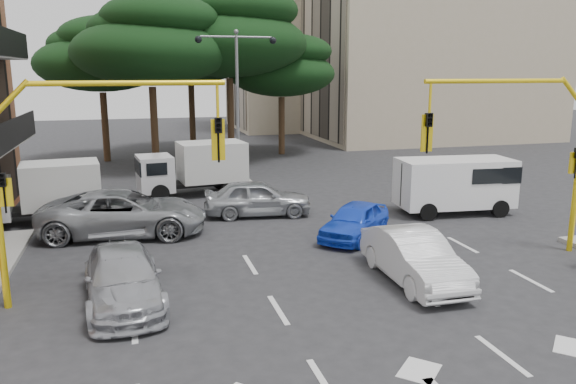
# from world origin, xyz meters

# --- Properties ---
(ground) EXTENTS (120.00, 120.00, 0.00)m
(ground) POSITION_xyz_m (0.00, 0.00, 0.00)
(ground) COLOR #28282B
(ground) RESTS_ON ground
(median_strip) EXTENTS (1.40, 6.00, 0.15)m
(median_strip) POSITION_xyz_m (0.00, 16.00, 0.07)
(median_strip) COLOR gray
(median_strip) RESTS_ON ground
(apartment_beige_near) EXTENTS (20.20, 12.15, 18.70)m
(apartment_beige_near) POSITION_xyz_m (19.95, 32.00, 9.35)
(apartment_beige_near) COLOR tan
(apartment_beige_near) RESTS_ON ground
(apartment_beige_far) EXTENTS (16.20, 12.15, 16.70)m
(apartment_beige_far) POSITION_xyz_m (12.95, 44.00, 8.35)
(apartment_beige_far) COLOR tan
(apartment_beige_far) RESTS_ON ground
(pine_left_near) EXTENTS (9.15, 9.15, 10.23)m
(pine_left_near) POSITION_xyz_m (-3.94, 21.96, 7.60)
(pine_left_near) COLOR #382616
(pine_left_near) RESTS_ON ground
(pine_center) EXTENTS (9.98, 9.98, 11.16)m
(pine_center) POSITION_xyz_m (1.06, 23.96, 8.30)
(pine_center) COLOR #382616
(pine_center) RESTS_ON ground
(pine_left_far) EXTENTS (8.32, 8.32, 9.30)m
(pine_left_far) POSITION_xyz_m (-6.94, 25.96, 6.91)
(pine_left_far) COLOR #382616
(pine_left_far) RESTS_ON ground
(pine_right) EXTENTS (7.49, 7.49, 8.37)m
(pine_right) POSITION_xyz_m (5.06, 25.96, 6.22)
(pine_right) COLOR #382616
(pine_right) RESTS_ON ground
(pine_back) EXTENTS (9.15, 9.15, 10.23)m
(pine_back) POSITION_xyz_m (-0.94, 28.96, 7.60)
(pine_back) COLOR #382616
(pine_back) RESTS_ON ground
(signal_mast_right) EXTENTS (5.79, 0.37, 6.00)m
(signal_mast_right) POSITION_xyz_m (6.80, 1.99, 3.88)
(signal_mast_right) COLOR yellow
(signal_mast_right) RESTS_ON ground
(signal_mast_left) EXTENTS (5.79, 0.37, 6.00)m
(signal_mast_left) POSITION_xyz_m (-6.80, 1.99, 3.88)
(signal_mast_left) COLOR yellow
(signal_mast_left) RESTS_ON ground
(street_lamp_center) EXTENTS (4.16, 0.36, 7.77)m
(street_lamp_center) POSITION_xyz_m (0.00, 16.00, 5.43)
(street_lamp_center) COLOR slate
(street_lamp_center) RESTS_ON median_strip
(car_white_hatch) EXTENTS (1.59, 4.42, 1.45)m
(car_white_hatch) POSITION_xyz_m (2.22, 0.89, 0.73)
(car_white_hatch) COLOR silver
(car_white_hatch) RESTS_ON ground
(car_blue_compact) EXTENTS (3.73, 3.76, 1.29)m
(car_blue_compact) POSITION_xyz_m (2.22, 5.30, 0.64)
(car_blue_compact) COLOR blue
(car_blue_compact) RESTS_ON ground
(car_silver_wagon) EXTENTS (2.22, 4.76, 1.34)m
(car_silver_wagon) POSITION_xyz_m (-5.74, 1.53, 0.67)
(car_silver_wagon) COLOR #A7A9B0
(car_silver_wagon) RESTS_ON ground
(car_silver_cross_a) EXTENTS (6.24, 3.49, 1.65)m
(car_silver_cross_a) POSITION_xyz_m (-5.75, 7.91, 0.82)
(car_silver_cross_a) COLOR #96999E
(car_silver_cross_a) RESTS_ON ground
(car_silver_cross_b) EXTENTS (4.59, 2.31, 1.50)m
(car_silver_cross_b) POSITION_xyz_m (-0.45, 9.35, 0.75)
(car_silver_cross_b) COLOR #A3A6AB
(car_silver_cross_b) RESTS_ON ground
(van_white) EXTENTS (4.89, 2.57, 2.35)m
(van_white) POSITION_xyz_m (7.61, 7.56, 1.18)
(van_white) COLOR white
(van_white) RESTS_ON ground
(box_truck_a) EXTENTS (5.02, 2.55, 2.37)m
(box_truck_a) POSITION_xyz_m (-9.00, 10.51, 1.19)
(box_truck_a) COLOR white
(box_truck_a) RESTS_ON ground
(box_truck_b) EXTENTS (5.37, 2.73, 2.54)m
(box_truck_b) POSITION_xyz_m (-2.59, 14.01, 1.27)
(box_truck_b) COLOR silver
(box_truck_b) RESTS_ON ground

